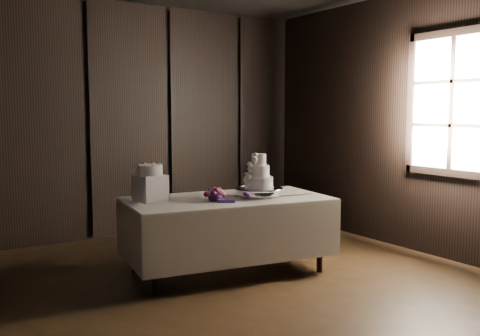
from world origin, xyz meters
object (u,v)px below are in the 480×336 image
small_cake (150,170)px  bouquet (216,195)px  display_table (227,232)px  box_pedestal (150,188)px  cake_stand (259,192)px  wedding_cake (258,175)px

small_cake → bouquet: bearing=-33.1°
display_table → box_pedestal: box_pedestal is taller
cake_stand → bouquet: 0.49m
wedding_cake → box_pedestal: wedding_cake is taller
bouquet → small_cake: small_cake is taller
wedding_cake → box_pedestal: (-0.99, 0.37, -0.10)m
display_table → bouquet: bouquet is taller
display_table → wedding_cake: size_ratio=6.12×
display_table → small_cake: 0.99m
bouquet → small_cake: (-0.53, 0.34, 0.24)m
display_table → box_pedestal: bearing=169.4°
cake_stand → box_pedestal: (-1.02, 0.35, 0.08)m
wedding_cake → small_cake: 1.06m
cake_stand → wedding_cake: size_ratio=1.40×
display_table → cake_stand: bearing=-13.8°
wedding_cake → small_cake: (-0.99, 0.37, 0.07)m
box_pedestal → display_table: bearing=-18.3°
small_cake → display_table: bearing=-18.3°
wedding_cake → bouquet: wedding_cake is taller
wedding_cake → display_table: bearing=139.0°
cake_stand → display_table: bearing=158.6°
display_table → small_cake: (-0.72, 0.24, 0.64)m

